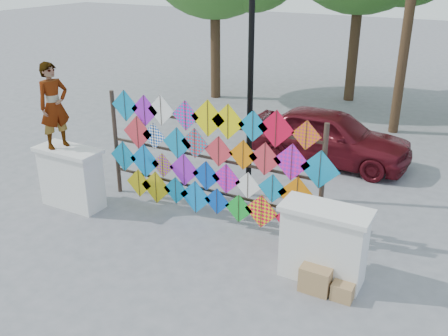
{
  "coord_description": "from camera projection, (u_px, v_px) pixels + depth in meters",
  "views": [
    {
      "loc": [
        4.59,
        -6.93,
        4.82
      ],
      "look_at": [
        0.46,
        0.6,
        1.2
      ],
      "focal_mm": 40.0,
      "sensor_mm": 36.0,
      "label": 1
    }
  ],
  "objects": [
    {
      "name": "cardboard_box_far",
      "position": [
        343.0,
        291.0,
        7.6
      ],
      "size": [
        0.33,
        0.3,
        0.27
      ],
      "primitive_type": "cube",
      "color": "#9F774D",
      "rests_on": "ground"
    },
    {
      "name": "parapet_left",
      "position": [
        71.0,
        177.0,
        10.29
      ],
      "size": [
        1.4,
        0.65,
        1.28
      ],
      "color": "silver",
      "rests_on": "ground"
    },
    {
      "name": "lamppost",
      "position": [
        251.0,
        74.0,
        9.94
      ],
      "size": [
        0.28,
        0.28,
        4.46
      ],
      "color": "black",
      "rests_on": "ground"
    },
    {
      "name": "ground",
      "position": [
        188.0,
        232.0,
        9.5
      ],
      "size": [
        80.0,
        80.0,
        0.0
      ],
      "primitive_type": "plane",
      "color": "gray",
      "rests_on": "ground"
    },
    {
      "name": "parapet_right",
      "position": [
        324.0,
        243.0,
        7.89
      ],
      "size": [
        1.4,
        0.65,
        1.28
      ],
      "color": "silver",
      "rests_on": "ground"
    },
    {
      "name": "vendor_woman",
      "position": [
        54.0,
        106.0,
        9.81
      ],
      "size": [
        0.56,
        0.71,
        1.72
      ],
      "primitive_type": "imported",
      "rotation": [
        0.0,
        0.0,
        1.3
      ],
      "color": "#99999E",
      "rests_on": "parapet_left"
    },
    {
      "name": "sedan",
      "position": [
        329.0,
        136.0,
        12.54
      ],
      "size": [
        4.08,
        1.69,
        1.38
      ],
      "primitive_type": "imported",
      "rotation": [
        0.0,
        0.0,
        1.56
      ],
      "color": "#550E17",
      "rests_on": "ground"
    },
    {
      "name": "kite_rack",
      "position": [
        210.0,
        161.0,
        9.58
      ],
      "size": [
        4.97,
        0.24,
        2.43
      ],
      "color": "#31231B",
      "rests_on": "ground"
    },
    {
      "name": "cardboard_box_near",
      "position": [
        317.0,
        277.0,
        7.79
      ],
      "size": [
        0.48,
        0.43,
        0.43
      ],
      "primitive_type": "cube",
      "color": "#9F774D",
      "rests_on": "ground"
    }
  ]
}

